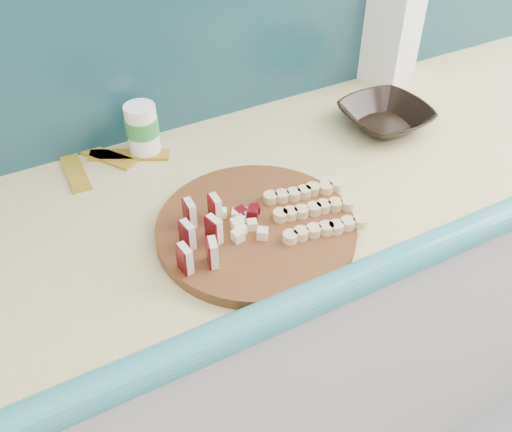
% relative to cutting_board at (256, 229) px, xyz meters
% --- Properties ---
extents(kitchen_counter, '(2.20, 0.63, 0.91)m').
position_rel_cutting_board_xyz_m(kitchen_counter, '(0.16, 0.12, -0.46)').
color(kitchen_counter, beige).
rests_on(kitchen_counter, ground).
extents(backsplash, '(2.20, 0.02, 0.50)m').
position_rel_cutting_board_xyz_m(backsplash, '(0.16, 0.41, 0.24)').
color(backsplash, teal).
rests_on(backsplash, kitchen_counter).
extents(cutting_board, '(0.42, 0.42, 0.02)m').
position_rel_cutting_board_xyz_m(cutting_board, '(0.00, 0.00, 0.00)').
color(cutting_board, '#4D2B10').
rests_on(cutting_board, kitchen_counter).
extents(apple_wedges, '(0.12, 0.14, 0.05)m').
position_rel_cutting_board_xyz_m(apple_wedges, '(-0.11, 0.00, 0.04)').
color(apple_wedges, beige).
rests_on(apple_wedges, cutting_board).
extents(apple_chunks, '(0.06, 0.06, 0.02)m').
position_rel_cutting_board_xyz_m(apple_chunks, '(-0.02, 0.01, 0.02)').
color(apple_chunks, '#FEF4CB').
rests_on(apple_chunks, cutting_board).
extents(banana_slices, '(0.18, 0.16, 0.02)m').
position_rel_cutting_board_xyz_m(banana_slices, '(0.11, -0.02, 0.02)').
color(banana_slices, '#D4BB81').
rests_on(banana_slices, cutting_board).
extents(brown_bowl, '(0.20, 0.20, 0.05)m').
position_rel_cutting_board_xyz_m(brown_bowl, '(0.43, 0.18, 0.01)').
color(brown_bowl, black).
rests_on(brown_bowl, kitchen_counter).
extents(flour_bag, '(0.17, 0.15, 0.24)m').
position_rel_cutting_board_xyz_m(flour_bag, '(0.59, 0.38, 0.11)').
color(flour_bag, white).
rests_on(flour_bag, kitchen_counter).
extents(canister, '(0.07, 0.07, 0.11)m').
position_rel_cutting_board_xyz_m(canister, '(-0.09, 0.34, 0.05)').
color(canister, white).
rests_on(canister, kitchen_counter).
extents(banana_peel, '(0.22, 0.19, 0.01)m').
position_rel_cutting_board_xyz_m(banana_peel, '(-0.18, 0.36, -0.01)').
color(banana_peel, '#B38F22').
rests_on(banana_peel, kitchen_counter).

